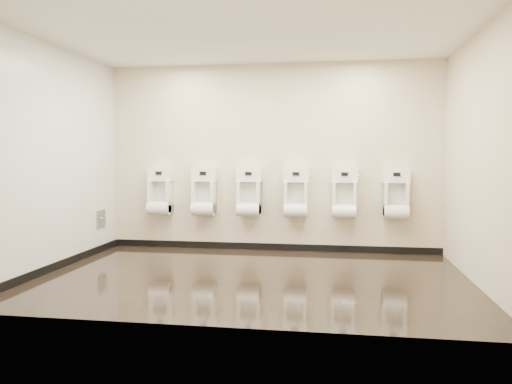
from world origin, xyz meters
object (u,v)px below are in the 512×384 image
at_px(access_panel, 101,218).
at_px(urinal_5, 396,197).
at_px(urinal_0, 160,194).
at_px(urinal_4, 344,197).
at_px(urinal_1, 204,195).
at_px(urinal_2, 249,195).
at_px(urinal_3, 296,196).

relative_size(access_panel, urinal_5, 0.35).
bearing_deg(urinal_0, access_panel, -151.36).
distance_m(access_panel, urinal_5, 4.33).
relative_size(access_panel, urinal_4, 0.35).
bearing_deg(access_panel, urinal_1, 16.04).
distance_m(urinal_0, urinal_2, 1.39).
relative_size(access_panel, urinal_2, 0.35).
distance_m(urinal_2, urinal_3, 0.70).
xyz_separation_m(urinal_2, urinal_3, (0.70, 0.00, 0.00)).
bearing_deg(urinal_0, urinal_2, 0.00).
relative_size(access_panel, urinal_1, 0.35).
relative_size(urinal_0, urinal_4, 1.00).
bearing_deg(urinal_5, urinal_4, 180.00).
bearing_deg(urinal_4, urinal_1, 180.00).
height_order(urinal_0, urinal_1, same).
height_order(urinal_0, urinal_3, same).
xyz_separation_m(access_panel, urinal_4, (3.57, 0.42, 0.34)).
distance_m(urinal_3, urinal_4, 0.70).
bearing_deg(access_panel, urinal_5, 5.61).
height_order(urinal_1, urinal_3, same).
height_order(urinal_3, urinal_4, same).
bearing_deg(urinal_3, urinal_0, 180.00).
bearing_deg(urinal_1, urinal_0, 180.00).
bearing_deg(urinal_0, urinal_5, 0.00).
bearing_deg(urinal_0, urinal_1, 0.00).
xyz_separation_m(urinal_3, urinal_4, (0.70, 0.00, 0.00)).
bearing_deg(urinal_4, access_panel, -173.25).
bearing_deg(urinal_3, urinal_1, 180.00).
bearing_deg(access_panel, urinal_4, 6.75).
distance_m(urinal_0, urinal_3, 2.09).
distance_m(urinal_3, urinal_5, 1.43).
bearing_deg(urinal_3, urinal_2, 180.00).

